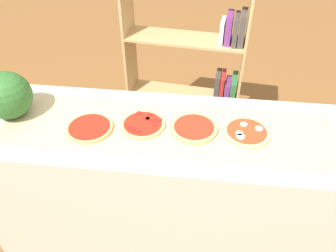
# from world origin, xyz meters

# --- Properties ---
(ground_plane) EXTENTS (12.00, 12.00, 0.00)m
(ground_plane) POSITION_xyz_m (0.00, 0.00, 0.00)
(ground_plane) COLOR brown
(counter) EXTENTS (2.22, 0.71, 0.93)m
(counter) POSITION_xyz_m (0.00, 0.00, 0.47)
(counter) COLOR beige
(counter) RESTS_ON ground_plane
(parchment_paper) EXTENTS (1.88, 0.50, 0.00)m
(parchment_paper) POSITION_xyz_m (0.00, 0.00, 0.93)
(parchment_paper) COLOR tan
(parchment_paper) RESTS_ON counter
(pizza_plain_0) EXTENTS (0.26, 0.26, 0.02)m
(pizza_plain_0) POSITION_xyz_m (-0.44, -0.06, 0.95)
(pizza_plain_0) COLOR #DBB26B
(pizza_plain_0) RESTS_ON parchment_paper
(pizza_pepperoni_1) EXTENTS (0.26, 0.26, 0.02)m
(pizza_pepperoni_1) POSITION_xyz_m (-0.15, 0.01, 0.94)
(pizza_pepperoni_1) COLOR #DBB26B
(pizza_pepperoni_1) RESTS_ON parchment_paper
(pizza_plain_2) EXTENTS (0.27, 0.27, 0.02)m
(pizza_plain_2) POSITION_xyz_m (0.15, 0.01, 0.95)
(pizza_plain_2) COLOR #DBB26B
(pizza_plain_2) RESTS_ON parchment_paper
(pizza_mozzarella_3) EXTENTS (0.26, 0.26, 0.03)m
(pizza_mozzarella_3) POSITION_xyz_m (0.44, 0.01, 0.94)
(pizza_mozzarella_3) COLOR #E5C17F
(pizza_mozzarella_3) RESTS_ON parchment_paper
(watermelon) EXTENTS (0.28, 0.28, 0.28)m
(watermelon) POSITION_xyz_m (-0.93, 0.02, 1.07)
(watermelon) COLOR #2D6628
(watermelon) RESTS_ON counter
(bookshelf) EXTENTS (0.96, 0.38, 1.57)m
(bookshelf) POSITION_xyz_m (0.14, 0.95, 0.75)
(bookshelf) COLOR tan
(bookshelf) RESTS_ON ground_plane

